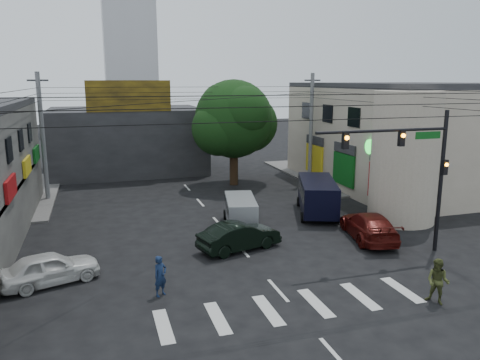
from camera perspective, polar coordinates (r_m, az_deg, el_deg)
name	(u,v)px	position (r m, az deg, el deg)	size (l,w,h in m)	color
ground	(255,264)	(22.72, 1.80, -10.20)	(160.00, 160.00, 0.00)	black
sidewalk_far_right	(372,172)	(46.11, 15.80, 0.95)	(16.00, 16.00, 0.15)	#514F4C
building_right	(409,137)	(41.49, 19.86, 4.98)	(14.00, 18.00, 8.00)	#A0937E
corner_column	(404,158)	(30.18, 19.41, 2.60)	(4.00, 4.00, 8.00)	#A0937E
building_far	(127,140)	(46.30, -13.57, 4.78)	(14.00, 10.00, 6.00)	#232326
billboard	(129,96)	(41.09, -13.39, 9.93)	(7.00, 0.30, 2.60)	olive
tower_distant	(127,3)	(91.12, -13.56, 20.21)	(9.00, 9.00, 44.00)	silver
street_tree	(234,119)	(38.57, -0.78, 7.41)	(6.40, 6.40, 8.70)	black
traffic_gantry	(414,160)	(24.22, 20.49, 2.33)	(7.10, 0.35, 7.20)	black
utility_pole_far_left	(43,138)	(36.27, -22.91, 4.78)	(0.32, 0.32, 9.20)	#59595B
utility_pole_far_right	(311,129)	(40.06, 8.64, 6.20)	(0.32, 0.32, 9.20)	#59595B
dark_sedan	(239,236)	(24.30, -0.08, -6.87)	(4.64, 2.66, 1.45)	black
white_compact	(50,268)	(22.03, -22.18, -9.91)	(4.43, 2.84, 1.41)	silver
maroon_sedan	(369,226)	(26.86, 15.42, -5.41)	(3.17, 5.47, 1.49)	#440D09
silver_minivan	(241,212)	(28.09, 0.07, -3.94)	(2.49, 4.27, 1.72)	#9B9DA3
navy_van	(317,197)	(30.92, 9.41, -2.10)	(3.98, 6.02, 2.25)	black
traffic_officer	(160,276)	(19.60, -9.69, -11.46)	(0.74, 0.67, 1.69)	#12213F
pedestrian_olive	(438,282)	(20.19, 22.97, -11.34)	(1.06, 1.12, 1.83)	#3D441F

